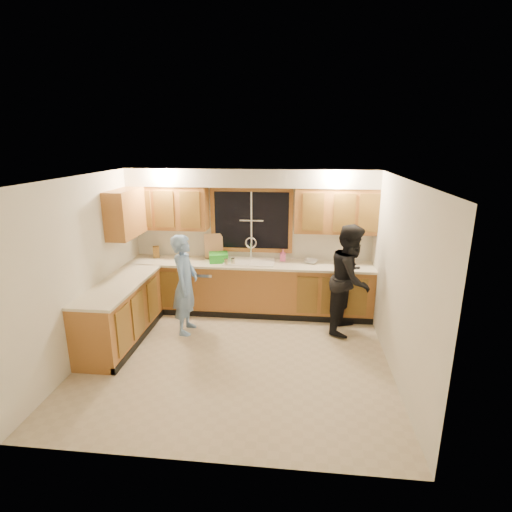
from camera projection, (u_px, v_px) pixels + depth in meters
The scene contains 26 objects.
floor at pixel (236, 358), 5.61m from camera, with size 4.20×4.20×0.00m, color #BAAA8F.
ceiling at pixel (233, 178), 4.91m from camera, with size 4.20×4.20×0.00m, color white.
wall_back at pixel (252, 240), 7.07m from camera, with size 4.20×4.20×0.00m, color silver.
wall_left at pixel (84, 269), 5.48m from camera, with size 3.80×3.80×0.00m, color silver.
wall_right at pixel (399, 280), 5.04m from camera, with size 3.80×3.80×0.00m, color silver.
base_cabinets_back at pixel (250, 288), 7.01m from camera, with size 4.20×0.60×0.88m, color #AC6C31.
base_cabinets_left at pixel (121, 313), 6.00m from camera, with size 0.60×1.90×0.88m, color #AC6C31.
countertop_back at pixel (249, 264), 6.87m from camera, with size 4.20×0.63×0.04m, color beige.
countertop_left at pixel (119, 285), 5.87m from camera, with size 0.63×1.90×0.04m, color beige.
upper_cabinets_left at pixel (169, 208), 6.90m from camera, with size 1.35×0.33×0.75m, color #AC6C31.
upper_cabinets_right at pixel (336, 211), 6.61m from camera, with size 1.35×0.33×0.75m, color #AC6C31.
upper_cabinets_return at pixel (126, 213), 6.37m from camera, with size 0.33×0.90×0.75m, color #AC6C31.
soffit at pixel (250, 178), 6.60m from camera, with size 4.20×0.35×0.30m, color beige.
window_frame at pixel (251, 220), 6.97m from camera, with size 1.44×0.03×1.14m.
sink at pixel (250, 265), 6.90m from camera, with size 0.86×0.52×0.57m.
dishwasher at pixel (202, 288), 7.10m from camera, with size 0.60×0.56×0.82m, color white.
stove at pixel (103, 330), 5.46m from camera, with size 0.58×0.75×0.90m, color white.
man at pixel (185, 284), 6.20m from camera, with size 0.58×0.38×1.58m, color #6F98D2.
woman at pixel (350, 279), 6.22m from camera, with size 0.84×0.66×1.73m, color black.
knife_block at pixel (156, 252), 7.16m from camera, with size 0.11×0.09×0.20m, color olive.
cutting_board at pixel (214, 246), 7.10m from camera, with size 0.33×0.02×0.44m, color tan.
dish_crate at pixel (219, 257), 6.91m from camera, with size 0.32×0.30×0.15m, color green.
soap_bottle at pixel (283, 255), 6.95m from camera, with size 0.09×0.10×0.21m, color #DF5495.
bowl at pixel (311, 261), 6.83m from camera, with size 0.23×0.23×0.06m, color silver.
can_left at pixel (226, 262), 6.68m from camera, with size 0.07×0.07×0.12m, color beige.
can_right at pixel (233, 262), 6.72m from camera, with size 0.07×0.07×0.12m, color beige.
Camera 1 is at (0.82, -4.93, 2.94)m, focal length 28.00 mm.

